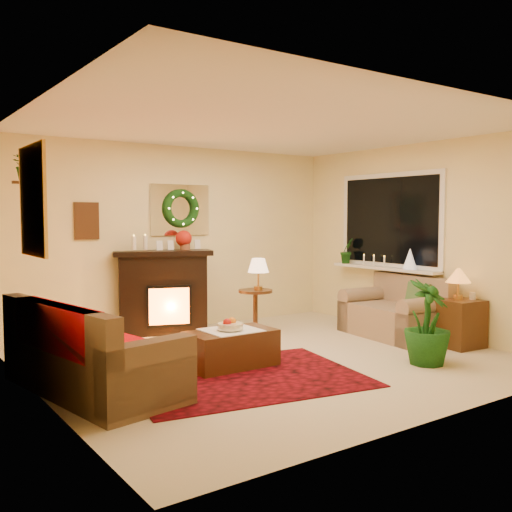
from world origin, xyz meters
TOP-DOWN VIEW (x-y plane):
  - floor at (0.00, 0.00)m, footprint 5.00×5.00m
  - ceiling at (0.00, 0.00)m, footprint 5.00×5.00m
  - wall_back at (0.00, 2.25)m, footprint 5.00×5.00m
  - wall_front at (0.00, -2.25)m, footprint 5.00×5.00m
  - wall_left at (-2.50, 0.00)m, footprint 4.50×4.50m
  - wall_right at (2.50, 0.00)m, footprint 4.50×4.50m
  - area_rug at (-0.67, -0.41)m, footprint 2.55×2.09m
  - sofa at (-2.04, 0.05)m, footprint 1.19×2.08m
  - red_throw at (-2.06, 0.17)m, footprint 0.81×1.32m
  - fireplace at (-0.38, 2.04)m, footprint 1.23×0.74m
  - poinsettia at (-0.05, 2.03)m, footprint 0.23×0.23m
  - mantel_candle_a at (-0.81, 1.98)m, footprint 0.06×0.06m
  - mantel_candle_b at (-0.63, 2.03)m, footprint 0.06×0.06m
  - mantel_mirror at (0.00, 2.23)m, footprint 0.92×0.02m
  - wreath at (0.00, 2.19)m, footprint 0.55×0.11m
  - wall_art at (-1.35, 2.23)m, footprint 0.32×0.03m
  - gold_mirror at (-2.48, 0.30)m, footprint 0.03×0.84m
  - hanging_plant at (-2.34, 1.05)m, footprint 0.33×0.28m
  - loveseat at (2.06, 0.08)m, footprint 0.95×1.48m
  - window_frame at (2.48, 0.55)m, footprint 0.03×1.86m
  - window_glass at (2.47, 0.55)m, footprint 0.02×1.70m
  - window_sill at (2.38, 0.55)m, footprint 0.22×1.86m
  - mini_tree at (2.36, 0.07)m, footprint 0.19×0.19m
  - sill_plant at (2.34, 1.27)m, footprint 0.28×0.22m
  - side_table_round at (0.66, 1.30)m, footprint 0.48×0.48m
  - lamp_cream at (0.68, 1.27)m, footprint 0.29×0.29m
  - end_table_square at (2.26, -0.79)m, footprint 0.52×0.52m
  - lamp_tiffany at (2.24, -0.78)m, footprint 0.30×0.30m
  - coffee_table at (-0.56, 0.01)m, footprint 0.94×0.52m
  - fruit_bowl at (-0.58, -0.01)m, footprint 0.27×0.27m
  - floor_palm at (1.25, -1.10)m, footprint 2.01×2.01m

SIDE VIEW (x-z plane):
  - floor at x=0.00m, z-range 0.00..0.00m
  - area_rug at x=-0.67m, z-range 0.00..0.01m
  - coffee_table at x=-0.56m, z-range 0.01..0.41m
  - end_table_square at x=2.26m, z-range -0.02..0.56m
  - side_table_round at x=0.66m, z-range 0.02..0.63m
  - loveseat at x=2.06m, z-range 0.01..0.83m
  - sofa at x=-2.04m, z-range 0.01..0.85m
  - floor_palm at x=1.25m, z-range -0.93..1.83m
  - fruit_bowl at x=-0.58m, z-range 0.42..0.48m
  - red_throw at x=-2.06m, z-range 0.44..0.47m
  - fireplace at x=-0.38m, z-range 0.01..1.09m
  - lamp_tiffany at x=2.24m, z-range 0.52..0.97m
  - window_sill at x=2.38m, z-range 0.85..0.89m
  - lamp_cream at x=0.68m, z-range 0.66..1.10m
  - mini_tree at x=2.36m, z-range 0.90..1.18m
  - sill_plant at x=2.34m, z-range 0.83..1.34m
  - mantel_candle_a at x=-0.81m, z-range 1.17..1.35m
  - mantel_candle_b at x=-0.63m, z-range 1.17..1.35m
  - wall_back at x=0.00m, z-range 1.30..1.30m
  - wall_front at x=0.00m, z-range 1.30..1.30m
  - wall_left at x=-2.50m, z-range 1.30..1.30m
  - wall_right at x=2.50m, z-range 1.30..1.30m
  - poinsettia at x=-0.05m, z-range 1.19..1.41m
  - wall_art at x=-1.35m, z-range 1.31..1.79m
  - window_frame at x=2.48m, z-range 0.87..2.23m
  - window_glass at x=2.47m, z-range 0.94..2.16m
  - mantel_mirror at x=0.00m, z-range 1.34..2.06m
  - wreath at x=0.00m, z-range 1.44..2.00m
  - gold_mirror at x=-2.48m, z-range 1.25..2.25m
  - hanging_plant at x=-2.34m, z-range 1.79..2.15m
  - ceiling at x=0.00m, z-range 2.60..2.60m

